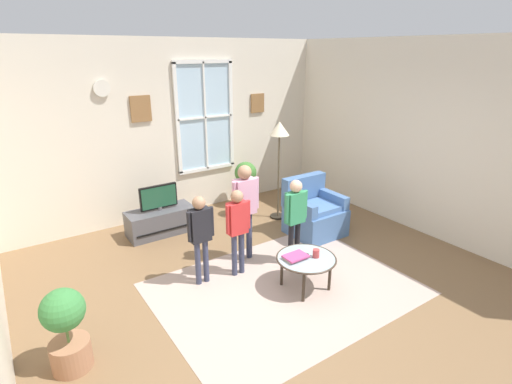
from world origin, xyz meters
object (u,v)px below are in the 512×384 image
object	(u,v)px
tv_stand	(161,221)
floor_lamp	(279,138)
television	(159,197)
person_pink_shirt	(245,202)
potted_plant_corner	(66,328)
book_stack	(296,257)
remote_near_books	(303,253)
coffee_table	(306,260)
person_red_shirt	(238,223)
person_green_shirt	(295,212)
cup	(316,253)
potted_plant_by_window	(246,181)
armchair	(314,213)
person_black_shirt	(200,230)

from	to	relation	value
tv_stand	floor_lamp	bearing A→B (deg)	-15.42
television	person_pink_shirt	bearing A→B (deg)	-65.14
potted_plant_corner	book_stack	bearing A→B (deg)	-3.81
remote_near_books	tv_stand	bearing A→B (deg)	110.87
coffee_table	person_red_shirt	size ratio (longest dim) A/B	0.63
person_green_shirt	potted_plant_corner	distance (m)	2.86
cup	person_green_shirt	xyz separation A→B (m)	(0.16, 0.59, 0.28)
remote_near_books	potted_plant_by_window	bearing A→B (deg)	71.87
coffee_table	cup	distance (m)	0.14
armchair	floor_lamp	distance (m)	1.32
remote_near_books	person_black_shirt	world-z (taller)	person_black_shirt
tv_stand	book_stack	bearing A→B (deg)	-72.51
potted_plant_by_window	potted_plant_corner	size ratio (longest dim) A/B	1.03
coffee_table	person_green_shirt	world-z (taller)	person_green_shirt
person_red_shirt	potted_plant_by_window	xyz separation A→B (m)	(1.36, 1.93, -0.24)
potted_plant_by_window	tv_stand	bearing A→B (deg)	-172.14
tv_stand	person_green_shirt	world-z (taller)	person_green_shirt
book_stack	cup	bearing A→B (deg)	-24.40
remote_near_books	potted_plant_corner	size ratio (longest dim) A/B	0.18
person_green_shirt	potted_plant_by_window	distance (m)	2.21
television	coffee_table	xyz separation A→B (m)	(0.86, -2.41, -0.22)
armchair	remote_near_books	xyz separation A→B (m)	(-1.08, -1.00, 0.09)
person_green_shirt	floor_lamp	distance (m)	1.67
television	armchair	xyz separation A→B (m)	(1.97, -1.32, -0.28)
person_black_shirt	person_green_shirt	size ratio (longest dim) A/B	0.97
coffee_table	person_red_shirt	xyz separation A→B (m)	(-0.50, 0.72, 0.33)
cup	potted_plant_by_window	world-z (taller)	potted_plant_by_window
person_red_shirt	person_green_shirt	xyz separation A→B (m)	(0.76, -0.18, 0.02)
television	potted_plant_by_window	bearing A→B (deg)	7.95
cup	potted_plant_corner	size ratio (longest dim) A/B	0.12
tv_stand	book_stack	size ratio (longest dim) A/B	3.68
television	floor_lamp	bearing A→B (deg)	-15.34
floor_lamp	coffee_table	bearing A→B (deg)	-118.40
person_black_shirt	potted_plant_corner	distance (m)	1.72
television	person_red_shirt	distance (m)	1.73
book_stack	person_red_shirt	distance (m)	0.82
potted_plant_by_window	potted_plant_corner	distance (m)	4.20
person_red_shirt	potted_plant_by_window	distance (m)	2.37
remote_near_books	person_red_shirt	world-z (taller)	person_red_shirt
television	person_pink_shirt	xyz separation A→B (m)	(0.65, -1.41, 0.23)
cup	person_black_shirt	bearing A→B (deg)	141.74
person_pink_shirt	cup	bearing A→B (deg)	-73.31
cup	floor_lamp	size ratio (longest dim) A/B	0.06
person_red_shirt	tv_stand	bearing A→B (deg)	102.22
television	person_black_shirt	world-z (taller)	person_black_shirt
armchair	person_red_shirt	size ratio (longest dim) A/B	0.77
potted_plant_corner	armchair	bearing A→B (deg)	13.45
remote_near_books	potted_plant_corner	world-z (taller)	potted_plant_corner
person_pink_shirt	floor_lamp	distance (m)	1.61
cup	floor_lamp	bearing A→B (deg)	64.69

